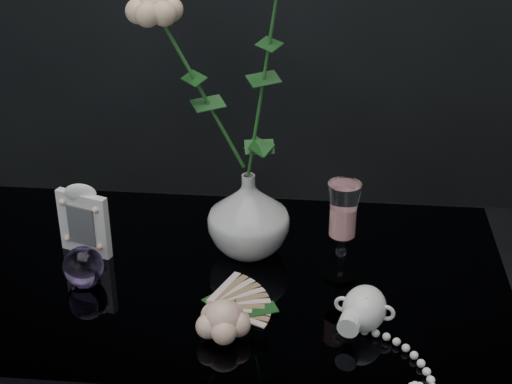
# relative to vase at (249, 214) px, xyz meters

# --- Properties ---
(vase) EXTENTS (0.20, 0.20, 0.15)m
(vase) POSITION_rel_vase_xyz_m (0.00, 0.00, 0.00)
(vase) COLOR silver
(vase) RESTS_ON table
(wine_glass) EXTENTS (0.07, 0.07, 0.18)m
(wine_glass) POSITION_rel_vase_xyz_m (0.17, -0.07, 0.01)
(wine_glass) COLOR white
(wine_glass) RESTS_ON table
(picture_frame) EXTENTS (0.13, 0.11, 0.14)m
(picture_frame) POSITION_rel_vase_xyz_m (-0.29, -0.03, -0.01)
(picture_frame) COLOR white
(picture_frame) RESTS_ON table
(paperweight) EXTENTS (0.09, 0.09, 0.07)m
(paperweight) POSITION_rel_vase_xyz_m (-0.27, -0.13, -0.04)
(paperweight) COLOR #A37BC9
(paperweight) RESTS_ON table
(paper_fan) EXTENTS (0.21, 0.17, 0.02)m
(paper_fan) POSITION_rel_vase_xyz_m (-0.04, -0.19, -0.07)
(paper_fan) COLOR #F8E6C6
(paper_fan) RESTS_ON table
(loose_rose) EXTENTS (0.16, 0.20, 0.06)m
(loose_rose) POSITION_rel_vase_xyz_m (-0.01, -0.25, -0.05)
(loose_rose) COLOR beige
(loose_rose) RESTS_ON table
(pearl_jar) EXTENTS (0.29, 0.30, 0.07)m
(pearl_jar) POSITION_rel_vase_xyz_m (0.20, -0.20, -0.04)
(pearl_jar) COLOR white
(pearl_jar) RESTS_ON table
(roses) EXTENTS (0.29, 0.12, 0.48)m
(roses) POSITION_rel_vase_xyz_m (-0.02, 0.00, 0.29)
(roses) COLOR beige
(roses) RESTS_ON vase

